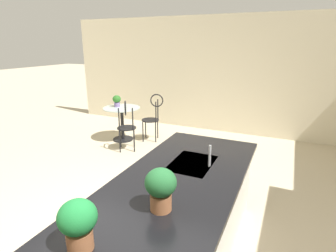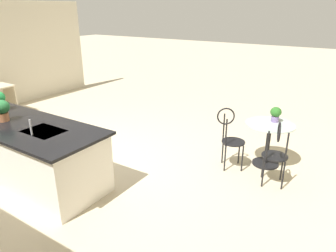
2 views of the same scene
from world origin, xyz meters
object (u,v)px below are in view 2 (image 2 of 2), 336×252
chair_near_window (230,135)px  potted_plant_counter_near (2,109)px  bistro_table (268,140)px  chair_by_island (276,151)px  potted_plant_on_table (276,113)px

chair_near_window → potted_plant_counter_near: size_ratio=3.23×
bistro_table → potted_plant_counter_near: (3.27, 2.55, 0.66)m
bistro_table → chair_by_island: (-0.27, 0.62, 0.13)m
chair_near_window → potted_plant_on_table: size_ratio=4.13×
chair_by_island → potted_plant_counter_near: size_ratio=3.23×
chair_by_island → potted_plant_on_table: 0.85m
chair_near_window → potted_plant_on_table: chair_near_window is taller
bistro_table → chair_by_island: size_ratio=0.77×
chair_near_window → chair_by_island: 0.80m
bistro_table → chair_near_window: chair_near_window is taller
chair_by_island → potted_plant_counter_near: bearing=28.6°
bistro_table → potted_plant_on_table: size_ratio=3.17×
potted_plant_on_table → chair_by_island: bearing=107.7°
chair_by_island → potted_plant_counter_near: (3.55, 1.93, 0.53)m
bistro_table → potted_plant_counter_near: 4.20m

